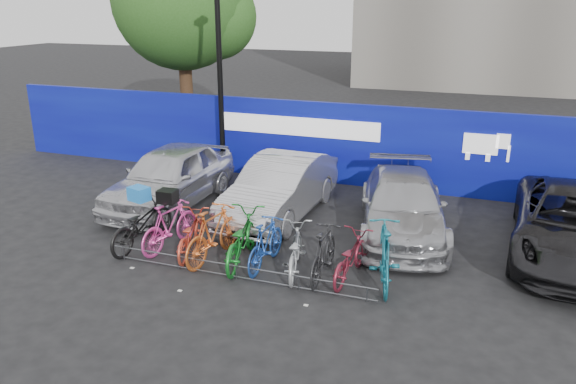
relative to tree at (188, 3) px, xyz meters
The scene contains 21 objects.
ground 13.14m from the tree, 56.03° to the right, with size 100.00×100.00×0.00m, color black.
hoarding 8.80m from the tree, 30.89° to the right, with size 22.00×0.18×2.40m.
tree is the anchor object (origin of this frame).
lamppost 6.14m from the tree, 52.49° to the right, with size 0.25×0.50×6.11m.
bike_rack 13.55m from the tree, 57.55° to the right, with size 5.60×0.03×0.30m.
car_0 9.17m from the tree, 65.52° to the right, with size 1.88×4.66×1.59m, color silver.
car_1 10.51m from the tree, 48.23° to the right, with size 1.57×4.51×1.48m, color #B5B5BA.
car_2 12.67m from the tree, 37.38° to the right, with size 1.90×4.66×1.35m, color #A8A9AE.
car_3 15.56m from the tree, 29.22° to the right, with size 2.43×5.27×1.46m, color black.
bike_0 11.70m from the tree, 67.20° to the right, with size 0.72×2.06×1.08m, color black.
bike_1 11.85m from the tree, 63.89° to the right, with size 0.51×1.79×1.08m, color #EF41A5.
bike_2 12.19m from the tree, 61.57° to the right, with size 0.60×1.73×0.91m, color #D3432C.
bike_3 12.49m from the tree, 59.20° to the right, with size 0.55×1.94×1.17m, color #CE5D25.
bike_4 12.75m from the tree, 56.53° to the right, with size 0.72×2.07×1.09m, color #157622.
bike_5 13.05m from the tree, 54.43° to the right, with size 0.48×1.69×1.01m, color #1E49A6.
bike_6 13.45m from the tree, 52.22° to the right, with size 0.63×1.81×0.95m, color #A6ABAE.
bike_7 13.81m from the tree, 50.15° to the right, with size 0.49×1.73×1.04m, color #232426.
bike_8 14.05m from the tree, 48.14° to the right, with size 0.60×1.73×0.91m, color maroon.
bike_9 14.41m from the tree, 46.05° to the right, with size 0.58×2.04×1.23m, color #166C7F.
cargo_crate 11.45m from the tree, 67.20° to the right, with size 0.42×0.32×0.30m, color blue.
cargo_topcase 11.61m from the tree, 63.89° to the right, with size 0.38×0.34×0.28m, color black.
Camera 1 is at (4.30, -9.54, 5.18)m, focal length 35.00 mm.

